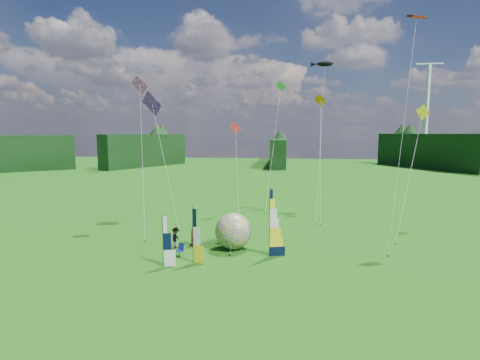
# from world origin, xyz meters

# --- Properties ---
(ground) EXTENTS (220.00, 220.00, 0.00)m
(ground) POSITION_xyz_m (0.00, 0.00, 0.00)
(ground) COLOR #296417
(ground) RESTS_ON ground
(treeline_ring) EXTENTS (210.00, 210.00, 8.00)m
(treeline_ring) POSITION_xyz_m (0.00, 0.00, 4.00)
(treeline_ring) COLOR #183A18
(treeline_ring) RESTS_ON ground
(turbine_right) EXTENTS (8.00, 1.20, 30.00)m
(turbine_right) POSITION_xyz_m (45.00, 102.00, 15.00)
(turbine_right) COLOR silver
(turbine_right) RESTS_ON ground
(feather_banner_main) EXTENTS (1.30, 0.46, 4.91)m
(feather_banner_main) POSITION_xyz_m (1.16, 3.74, 2.46)
(feather_banner_main) COLOR black
(feather_banner_main) RESTS_ON ground
(side_banner_left) EXTENTS (1.04, 0.36, 3.77)m
(side_banner_left) POSITION_xyz_m (-3.96, 1.81, 1.89)
(side_banner_left) COLOR yellow
(side_banner_left) RESTS_ON ground
(side_banner_far) EXTENTS (1.01, 0.29, 3.44)m
(side_banner_far) POSITION_xyz_m (-5.72, 0.76, 1.72)
(side_banner_far) COLOR white
(side_banner_far) RESTS_ON ground
(bol_inflatable) EXTENTS (3.46, 3.46, 2.79)m
(bol_inflatable) POSITION_xyz_m (-1.68, 5.20, 1.39)
(bol_inflatable) COLOR #182AA7
(bol_inflatable) RESTS_ON ground
(spectator_a) EXTENTS (0.67, 0.63, 1.53)m
(spectator_a) POSITION_xyz_m (-4.82, 5.42, 0.77)
(spectator_a) COLOR #66594C
(spectator_a) RESTS_ON ground
(spectator_b) EXTENTS (0.86, 0.43, 1.77)m
(spectator_b) POSITION_xyz_m (-4.80, 5.67, 0.88)
(spectator_b) COLOR #66594C
(spectator_b) RESTS_ON ground
(spectator_c) EXTENTS (0.45, 1.08, 1.65)m
(spectator_c) POSITION_xyz_m (-6.09, 4.77, 0.83)
(spectator_c) COLOR #66594C
(spectator_c) RESTS_ON ground
(spectator_d) EXTENTS (0.95, 0.55, 1.51)m
(spectator_d) POSITION_xyz_m (-2.75, 6.78, 0.76)
(spectator_d) COLOR #66594C
(spectator_d) RESTS_ON ground
(camp_chair) EXTENTS (0.73, 0.73, 0.95)m
(camp_chair) POSITION_xyz_m (-5.28, 2.93, 0.48)
(camp_chair) COLOR navy
(camp_chair) RESTS_ON ground
(kite_whale) EXTENTS (9.60, 15.18, 18.65)m
(kite_whale) POSITION_xyz_m (5.97, 19.90, 9.32)
(kite_whale) COLOR black
(kite_whale) RESTS_ON ground
(kite_rainbow_delta) EXTENTS (13.00, 14.26, 14.25)m
(kite_rainbow_delta) POSITION_xyz_m (-9.72, 13.27, 7.12)
(kite_rainbow_delta) COLOR red
(kite_rainbow_delta) RESTS_ON ground
(kite_parafoil) EXTENTS (8.17, 10.20, 19.65)m
(kite_parafoil) POSITION_xyz_m (11.10, 7.81, 9.82)
(kite_parafoil) COLOR red
(kite_parafoil) RESTS_ON ground
(small_kite_red) EXTENTS (6.16, 9.12, 10.63)m
(small_kite_red) POSITION_xyz_m (-2.82, 15.86, 5.31)
(small_kite_red) COLOR #EB3139
(small_kite_red) RESTS_ON ground
(small_kite_orange) EXTENTS (5.31, 11.56, 13.84)m
(small_kite_orange) POSITION_xyz_m (5.81, 18.16, 6.92)
(small_kite_orange) COLOR orange
(small_kite_orange) RESTS_ON ground
(small_kite_yellow) EXTENTS (9.95, 12.34, 12.09)m
(small_kite_yellow) POSITION_xyz_m (13.13, 12.01, 6.05)
(small_kite_yellow) COLOR #DAC309
(small_kite_yellow) RESTS_ON ground
(small_kite_pink) EXTENTS (7.07, 10.42, 14.92)m
(small_kite_pink) POSITION_xyz_m (-10.47, 9.46, 7.46)
(small_kite_pink) COLOR #C9439E
(small_kite_pink) RESTS_ON ground
(small_kite_green) EXTENTS (4.42, 11.85, 16.12)m
(small_kite_green) POSITION_xyz_m (0.66, 23.09, 8.06)
(small_kite_green) COLOR green
(small_kite_green) RESTS_ON ground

